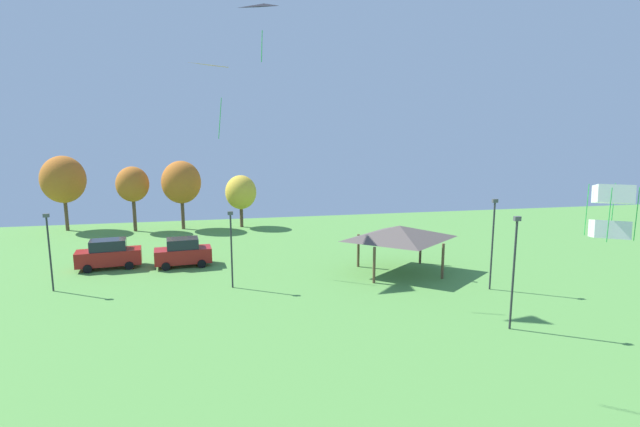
{
  "coord_description": "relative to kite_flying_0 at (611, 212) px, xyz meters",
  "views": [
    {
      "loc": [
        -3.73,
        1.37,
        11.03
      ],
      "look_at": [
        -0.88,
        15.84,
        8.38
      ],
      "focal_mm": 28.0,
      "sensor_mm": 36.0,
      "label": 1
    }
  ],
  "objects": [
    {
      "name": "kite_flying_0",
      "position": [
        0.0,
        0.0,
        0.0
      ],
      "size": [
        1.12,
        1.14,
        1.44
      ],
      "color": "white"
    },
    {
      "name": "kite_flying_1",
      "position": [
        -8.66,
        26.9,
        4.98
      ],
      "size": [
        3.57,
        3.58,
        4.17
      ],
      "color": "orange"
    },
    {
      "name": "kite_flying_4",
      "position": [
        -6.37,
        23.15,
        8.89
      ],
      "size": [
        2.32,
        1.96,
        3.26
      ],
      "color": "black"
    },
    {
      "name": "parked_car_leftmost",
      "position": [
        -18.16,
        29.32,
        -7.77
      ],
      "size": [
        4.91,
        2.35,
        2.28
      ],
      "rotation": [
        0.0,
        0.0,
        0.12
      ],
      "color": "maroon",
      "rests_on": "ground"
    },
    {
      "name": "parked_car_second_from_left",
      "position": [
        -12.57,
        28.82,
        -7.79
      ],
      "size": [
        4.46,
        2.31,
        2.24
      ],
      "rotation": [
        0.0,
        0.0,
        0.1
      ],
      "color": "maroon",
      "rests_on": "ground"
    },
    {
      "name": "park_pavilion",
      "position": [
        3.46,
        23.94,
        -5.82
      ],
      "size": [
        6.66,
        5.35,
        3.6
      ],
      "color": "brown",
      "rests_on": "ground"
    },
    {
      "name": "light_post_0",
      "position": [
        8.18,
        19.05,
        -5.41
      ],
      "size": [
        0.36,
        0.2,
        6.19
      ],
      "color": "#2D2D33",
      "rests_on": "ground"
    },
    {
      "name": "light_post_1",
      "position": [
        -20.72,
        24.37,
        -5.87
      ],
      "size": [
        0.36,
        0.2,
        5.27
      ],
      "color": "#2D2D33",
      "rests_on": "ground"
    },
    {
      "name": "light_post_2",
      "position": [
        5.79,
        12.76,
        -5.37
      ],
      "size": [
        0.36,
        0.2,
        6.25
      ],
      "color": "#2D2D33",
      "rests_on": "ground"
    },
    {
      "name": "light_post_3",
      "position": [
        -8.91,
        22.78,
        -5.86
      ],
      "size": [
        0.36,
        0.2,
        5.3
      ],
      "color": "#2D2D33",
      "rests_on": "ground"
    },
    {
      "name": "treeline_tree_0",
      "position": [
        -25.5,
        45.02,
        -3.53
      ],
      "size": [
        4.44,
        4.44,
        7.83
      ],
      "color": "brown",
      "rests_on": "ground"
    },
    {
      "name": "treeline_tree_1",
      "position": [
        -18.44,
        43.32,
        -4.0
      ],
      "size": [
        3.3,
        3.3,
        6.76
      ],
      "color": "brown",
      "rests_on": "ground"
    },
    {
      "name": "treeline_tree_2",
      "position": [
        -13.59,
        43.46,
        -3.9
      ],
      "size": [
        4.07,
        4.07,
        7.25
      ],
      "color": "brown",
      "rests_on": "ground"
    },
    {
      "name": "treeline_tree_3",
      "position": [
        -7.44,
        43.33,
        -5.11
      ],
      "size": [
        3.32,
        3.32,
        5.63
      ],
      "color": "brown",
      "rests_on": "ground"
    }
  ]
}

